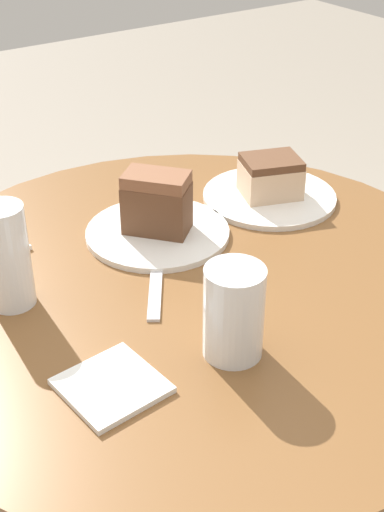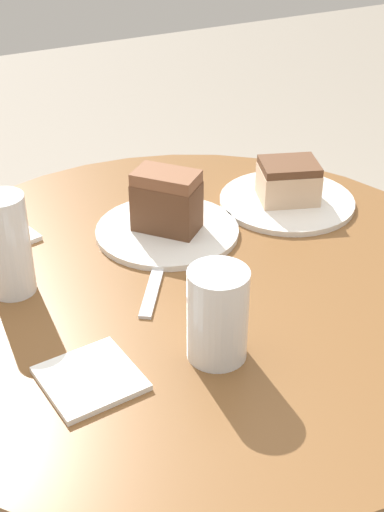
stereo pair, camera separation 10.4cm
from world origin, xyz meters
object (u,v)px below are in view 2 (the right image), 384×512
object	(u,v)px
plate_near	(167,231)
cake_slice_near	(167,201)
cake_slice_far	(288,181)
glass_lemonade	(8,250)
glass_water	(217,320)
plate_far	(287,201)

from	to	relation	value
plate_near	cake_slice_near	size ratio (longest dim) A/B	1.98
plate_near	cake_slice_far	xyz separation A→B (m)	(0.00, 0.23, 0.04)
glass_lemonade	glass_water	bearing A→B (deg)	35.94
cake_slice_far	glass_water	xyz separation A→B (m)	(0.31, -0.31, 0.01)
plate_far	cake_slice_far	xyz separation A→B (m)	(0.00, 0.00, 0.04)
cake_slice_near	glass_water	distance (m)	0.32
plate_far	glass_water	world-z (taller)	glass_water
plate_far	glass_water	bearing A→B (deg)	-45.81
glass_lemonade	cake_slice_near	bearing A→B (deg)	99.62
plate_near	cake_slice_near	distance (m)	0.06
plate_near	cake_slice_far	distance (m)	0.24
glass_water	plate_far	bearing A→B (deg)	134.19
plate_near	cake_slice_near	bearing A→B (deg)	172.87
cake_slice_far	glass_water	bearing A→B (deg)	-45.81
plate_near	plate_far	bearing A→B (deg)	89.16
glass_lemonade	glass_water	xyz separation A→B (m)	(0.26, 0.19, -0.01)
cake_slice_near	plate_near	bearing A→B (deg)	-7.13
glass_water	cake_slice_far	bearing A→B (deg)	134.19
plate_near	glass_water	bearing A→B (deg)	-14.41
plate_far	glass_lemonade	bearing A→B (deg)	-85.21
cake_slice_near	glass_lemonade	bearing A→B (deg)	-80.38
plate_near	cake_slice_far	bearing A→B (deg)	89.16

